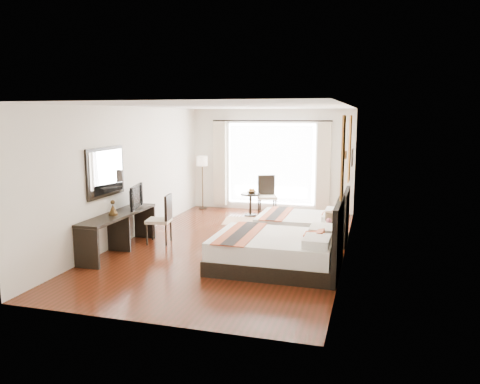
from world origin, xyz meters
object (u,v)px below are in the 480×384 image
(bed_far, at_px, (305,225))
(table_lamp, at_px, (331,218))
(vase, at_px, (329,229))
(console_desk, at_px, (119,232))
(window_chair, at_px, (267,203))
(nightstand, at_px, (329,243))
(bed_near, at_px, (280,250))
(desk_chair, at_px, (160,228))
(side_table, at_px, (250,204))
(floor_lamp, at_px, (202,165))
(television, at_px, (133,197))
(fruit_bowl, at_px, (252,192))

(bed_far, relative_size, table_lamp, 5.62)
(vase, relative_size, console_desk, 0.06)
(window_chair, bearing_deg, nightstand, 10.90)
(bed_near, relative_size, desk_chair, 2.15)
(bed_near, bearing_deg, side_table, 111.40)
(table_lamp, xyz_separation_m, console_desk, (-3.98, -0.84, -0.35))
(desk_chair, distance_m, floor_lamp, 3.77)
(console_desk, bearing_deg, bed_far, 31.07)
(console_desk, distance_m, television, 0.83)
(desk_chair, bearing_deg, table_lamp, 171.27)
(bed_far, bearing_deg, console_desk, -148.93)
(bed_far, distance_m, fruit_bowl, 2.59)
(bed_far, relative_size, vase, 14.47)
(vase, height_order, window_chair, window_chair)
(desk_chair, bearing_deg, bed_far, -166.28)
(bed_near, xyz_separation_m, table_lamp, (0.78, 0.98, 0.41))
(table_lamp, height_order, window_chair, window_chair)
(console_desk, xyz_separation_m, fruit_bowl, (1.65, 3.94, 0.24))
(bed_near, height_order, bed_far, bed_near)
(nightstand, relative_size, television, 0.66)
(fruit_bowl, relative_size, window_chair, 0.23)
(bed_far, distance_m, television, 3.69)
(console_desk, bearing_deg, fruit_bowl, 67.34)
(nightstand, xyz_separation_m, fruit_bowl, (-2.33, 3.16, 0.36))
(television, relative_size, floor_lamp, 0.56)
(television, bearing_deg, desk_chair, -78.70)
(floor_lamp, xyz_separation_m, window_chair, (1.93, -0.31, -0.94))
(table_lamp, distance_m, console_desk, 4.08)
(side_table, bearing_deg, bed_near, -68.60)
(bed_far, relative_size, nightstand, 3.48)
(bed_far, distance_m, console_desk, 3.90)
(bed_far, relative_size, desk_chair, 1.88)
(floor_lamp, bearing_deg, table_lamp, -42.44)
(table_lamp, relative_size, window_chair, 0.33)
(television, distance_m, fruit_bowl, 3.78)
(table_lamp, relative_size, fruit_bowl, 1.44)
(nightstand, height_order, television, television)
(desk_chair, distance_m, side_table, 3.32)
(side_table, bearing_deg, fruit_bowl, 57.26)
(fruit_bowl, bearing_deg, television, -115.61)
(fruit_bowl, bearing_deg, bed_near, -69.09)
(table_lamp, bearing_deg, console_desk, -168.06)
(television, distance_m, floor_lamp, 3.85)
(bed_far, bearing_deg, vase, -65.66)
(bed_far, relative_size, floor_lamp, 1.28)
(bed_near, height_order, television, same)
(bed_near, bearing_deg, television, 167.80)
(desk_chair, bearing_deg, vase, 167.62)
(side_table, bearing_deg, window_chair, 24.54)
(table_lamp, distance_m, fruit_bowl, 3.88)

